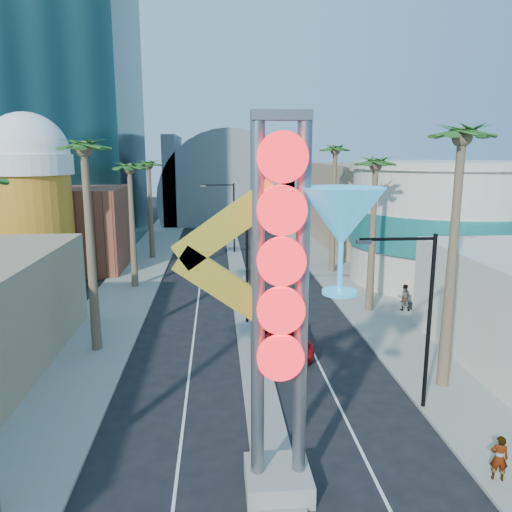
% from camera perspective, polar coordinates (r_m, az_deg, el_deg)
% --- Properties ---
extents(sidewalk_west, '(5.00, 100.00, 0.15)m').
position_cam_1_polar(sidewalk_west, '(48.87, -13.31, -1.90)').
color(sidewalk_west, gray).
rests_on(sidewalk_west, ground).
extents(sidewalk_east, '(5.00, 100.00, 0.15)m').
position_cam_1_polar(sidewalk_east, '(49.62, 8.93, -1.52)').
color(sidewalk_east, gray).
rests_on(sidewalk_east, ground).
extents(median, '(1.60, 84.00, 0.15)m').
position_cam_1_polar(median, '(51.24, -2.25, -0.96)').
color(median, gray).
rests_on(median, ground).
extents(hotel_tower, '(20.00, 20.00, 50.00)m').
position_cam_1_polar(hotel_tower, '(68.41, -23.32, 22.37)').
color(hotel_tower, black).
rests_on(hotel_tower, ground).
extents(brick_filler_west, '(10.00, 10.00, 8.00)m').
position_cam_1_polar(brick_filler_west, '(52.41, -20.07, 2.98)').
color(brick_filler_west, brown).
rests_on(brick_filler_west, ground).
extents(filler_east, '(10.00, 20.00, 10.00)m').
position_cam_1_polar(filler_east, '(62.90, 12.13, 5.70)').
color(filler_east, tan).
rests_on(filler_east, ground).
extents(beer_mug, '(7.00, 7.00, 14.50)m').
position_cam_1_polar(beer_mug, '(44.71, -24.35, 6.23)').
color(beer_mug, '#C26D19').
rests_on(beer_mug, ground).
extents(turquoise_building, '(16.60, 16.60, 10.60)m').
position_cam_1_polar(turquoise_building, '(46.84, 20.75, 3.51)').
color(turquoise_building, beige).
rests_on(turquoise_building, ground).
extents(canopy, '(22.00, 16.00, 22.00)m').
position_cam_1_polar(canopy, '(84.27, -3.21, 6.94)').
color(canopy, slate).
rests_on(canopy, ground).
extents(neon_sign, '(6.53, 2.60, 12.55)m').
position_cam_1_polar(neon_sign, '(15.69, 5.72, -3.17)').
color(neon_sign, gray).
rests_on(neon_sign, ground).
extents(streetlight_0, '(3.79, 0.25, 8.00)m').
position_cam_1_polar(streetlight_0, '(32.69, -0.08, 0.36)').
color(streetlight_0, black).
rests_on(streetlight_0, ground).
extents(streetlight_1, '(3.79, 0.25, 8.00)m').
position_cam_1_polar(streetlight_1, '(56.34, -3.09, 5.14)').
color(streetlight_1, black).
rests_on(streetlight_1, ground).
extents(streetlight_2, '(3.45, 0.25, 8.00)m').
position_cam_1_polar(streetlight_2, '(22.70, 18.20, -5.50)').
color(streetlight_2, black).
rests_on(streetlight_2, ground).
extents(palm_1, '(2.40, 2.40, 12.70)m').
position_cam_1_polar(palm_1, '(28.84, -19.01, 10.11)').
color(palm_1, brown).
rests_on(palm_1, ground).
extents(palm_2, '(2.40, 2.40, 11.20)m').
position_cam_1_polar(palm_2, '(42.59, -14.24, 8.89)').
color(palm_2, brown).
rests_on(palm_2, ground).
extents(palm_3, '(2.40, 2.40, 11.20)m').
position_cam_1_polar(palm_3, '(54.45, -12.14, 9.53)').
color(palm_3, brown).
rests_on(palm_3, ground).
extents(palm_5, '(2.40, 2.40, 13.20)m').
position_cam_1_polar(palm_5, '(24.52, 22.36, 10.73)').
color(palm_5, brown).
rests_on(palm_5, ground).
extents(palm_6, '(2.40, 2.40, 11.70)m').
position_cam_1_polar(palm_6, '(35.70, 13.49, 9.17)').
color(palm_6, brown).
rests_on(palm_6, ground).
extents(palm_7, '(2.40, 2.40, 12.70)m').
position_cam_1_polar(palm_7, '(47.24, 9.03, 10.98)').
color(palm_7, brown).
rests_on(palm_7, ground).
extents(red_pickup, '(2.86, 6.16, 1.71)m').
position_cam_1_polar(red_pickup, '(29.42, 3.12, -9.14)').
color(red_pickup, '#A70C14').
rests_on(red_pickup, ground).
extents(pedestrian_a, '(0.70, 0.56, 1.66)m').
position_cam_1_polar(pedestrian_a, '(20.42, 26.02, -20.02)').
color(pedestrian_a, gray).
rests_on(pedestrian_a, sidewalk_east).
extents(pedestrian_b, '(1.12, 0.99, 1.92)m').
position_cam_1_polar(pedestrian_b, '(37.56, 16.58, -4.55)').
color(pedestrian_b, gray).
rests_on(pedestrian_b, sidewalk_east).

